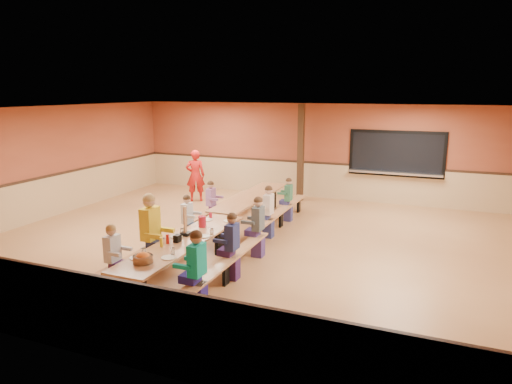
% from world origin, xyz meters
% --- Properties ---
extents(ground, '(12.00, 12.00, 0.00)m').
position_xyz_m(ground, '(0.00, 0.00, 0.00)').
color(ground, '#935E37').
rests_on(ground, ground).
extents(room_envelope, '(12.04, 10.04, 3.02)m').
position_xyz_m(room_envelope, '(0.00, 0.00, 0.69)').
color(room_envelope, brown).
rests_on(room_envelope, ground).
extents(kitchen_pass_through, '(2.78, 0.28, 1.38)m').
position_xyz_m(kitchen_pass_through, '(2.60, 4.96, 1.49)').
color(kitchen_pass_through, black).
rests_on(kitchen_pass_through, ground).
extents(structural_post, '(0.18, 0.18, 3.00)m').
position_xyz_m(structural_post, '(-0.20, 4.40, 1.50)').
color(structural_post, black).
rests_on(structural_post, ground).
extents(cafeteria_table_main, '(1.91, 3.70, 0.74)m').
position_xyz_m(cafeteria_table_main, '(-0.39, -2.29, 0.53)').
color(cafeteria_table_main, '#A96F43').
rests_on(cafeteria_table_main, ground).
extents(cafeteria_table_second, '(1.91, 3.70, 0.74)m').
position_xyz_m(cafeteria_table_second, '(-0.63, 1.42, 0.53)').
color(cafeteria_table_second, '#A96F43').
rests_on(cafeteria_table_second, ground).
extents(seated_child_white_left, '(0.36, 0.30, 1.19)m').
position_xyz_m(seated_child_white_left, '(-1.21, -3.27, 0.60)').
color(seated_child_white_left, silver).
rests_on(seated_child_white_left, ground).
extents(seated_adult_yellow, '(0.50, 0.41, 1.48)m').
position_xyz_m(seated_adult_yellow, '(-1.21, -2.17, 0.74)').
color(seated_adult_yellow, yellow).
rests_on(seated_adult_yellow, ground).
extents(seated_child_grey_left, '(0.35, 0.29, 1.17)m').
position_xyz_m(seated_child_grey_left, '(-1.21, -0.80, 0.58)').
color(seated_child_grey_left, silver).
rests_on(seated_child_grey_left, ground).
extents(seated_child_teal_right, '(0.41, 0.33, 1.29)m').
position_xyz_m(seated_child_teal_right, '(0.44, -3.31, 0.65)').
color(seated_child_teal_right, '#0EA391').
rests_on(seated_child_teal_right, ground).
extents(seated_child_navy_right, '(0.39, 0.32, 1.24)m').
position_xyz_m(seated_child_navy_right, '(0.44, -2.01, 0.62)').
color(seated_child_navy_right, navy).
rests_on(seated_child_navy_right, ground).
extents(seated_child_char_right, '(0.39, 0.32, 1.26)m').
position_xyz_m(seated_child_char_right, '(0.44, -0.74, 0.63)').
color(seated_child_char_right, '#454C4E').
rests_on(seated_child_char_right, ground).
extents(seated_child_purple_sec, '(0.35, 0.29, 1.17)m').
position_xyz_m(seated_child_purple_sec, '(-1.46, 0.78, 0.59)').
color(seated_child_purple_sec, '#976195').
rests_on(seated_child_purple_sec, ground).
extents(seated_child_green_sec, '(0.34, 0.28, 1.14)m').
position_xyz_m(seated_child_green_sec, '(0.19, 2.02, 0.57)').
color(seated_child_green_sec, '#2E6245').
rests_on(seated_child_green_sec, ground).
extents(seated_child_tan_sec, '(0.38, 0.31, 1.23)m').
position_xyz_m(seated_child_tan_sec, '(0.19, 0.52, 0.61)').
color(seated_child_tan_sec, beige).
rests_on(seated_child_tan_sec, ground).
extents(standing_woman, '(0.70, 0.62, 1.61)m').
position_xyz_m(standing_woman, '(-3.19, 3.07, 0.81)').
color(standing_woman, red).
rests_on(standing_woman, ground).
extents(punch_pitcher, '(0.16, 0.16, 0.22)m').
position_xyz_m(punch_pitcher, '(-0.48, -1.46, 0.85)').
color(punch_pitcher, '#AC172B').
rests_on(punch_pitcher, cafeteria_table_main).
extents(chip_bowl, '(0.32, 0.32, 0.15)m').
position_xyz_m(chip_bowl, '(-0.41, -3.52, 0.81)').
color(chip_bowl, orange).
rests_on(chip_bowl, cafeteria_table_main).
extents(napkin_dispenser, '(0.10, 0.14, 0.13)m').
position_xyz_m(napkin_dispenser, '(-0.45, -2.44, 0.80)').
color(napkin_dispenser, black).
rests_on(napkin_dispenser, cafeteria_table_main).
extents(condiment_mustard, '(0.06, 0.06, 0.17)m').
position_xyz_m(condiment_mustard, '(-0.56, -2.78, 0.82)').
color(condiment_mustard, yellow).
rests_on(condiment_mustard, cafeteria_table_main).
extents(condiment_ketchup, '(0.06, 0.06, 0.17)m').
position_xyz_m(condiment_ketchup, '(-0.56, -2.59, 0.82)').
color(condiment_ketchup, '#B2140F').
rests_on(condiment_ketchup, cafeteria_table_main).
extents(table_paddle, '(0.16, 0.16, 0.56)m').
position_xyz_m(table_paddle, '(-0.51, -2.06, 0.88)').
color(table_paddle, black).
rests_on(table_paddle, cafeteria_table_main).
extents(place_settings, '(0.65, 3.30, 0.11)m').
position_xyz_m(place_settings, '(-0.39, -2.29, 0.80)').
color(place_settings, beige).
rests_on(place_settings, cafeteria_table_main).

